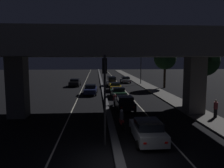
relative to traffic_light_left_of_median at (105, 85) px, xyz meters
name	(u,v)px	position (x,y,z in m)	size (l,w,h in m)	color
ground_plane	(120,168)	(0.66, -3.02, -3.85)	(200.00, 200.00, 0.00)	black
lane_line_left_inner	(84,85)	(-3.09, 31.98, -3.85)	(0.12, 126.00, 0.00)	beige
lane_line_right_inner	(120,85)	(4.40, 31.98, -3.85)	(0.12, 126.00, 0.00)	beige
median_divider	(102,84)	(0.66, 31.98, -3.74)	(0.52, 126.00, 0.22)	#4C4C51
sidewalk_right	(152,89)	(9.53, 24.98, -3.78)	(2.68, 126.00, 0.13)	#5B5956
elevated_overpass	(109,48)	(0.66, 7.25, 2.60)	(23.59, 12.75, 8.51)	#5B5956
traffic_light_left_of_median	(105,85)	(0.00, 0.00, 0.00)	(0.30, 0.49, 5.68)	black
street_lamp	(139,61)	(8.57, 32.49, 1.01)	(2.80, 0.32, 8.14)	#2D2D30
car_silver_lead	(147,131)	(2.81, 0.29, -3.10)	(1.95, 4.01, 1.46)	gray
car_black_second	(125,103)	(2.47, 9.29, -3.06)	(2.05, 3.99, 1.51)	black
car_dark_green_third	(118,92)	(2.60, 17.27, -3.14)	(2.12, 4.45, 1.40)	black
car_taxi_yellow_fourth	(115,86)	(2.73, 23.52, -3.10)	(2.13, 4.59, 1.41)	gold
car_white_fifth	(111,81)	(2.50, 29.55, -2.85)	(1.97, 4.16, 1.91)	silver
car_silver_sixth	(125,80)	(6.11, 35.55, -3.12)	(2.09, 4.75, 1.38)	gray
car_dark_blue_lead_oncoming	(91,89)	(-1.38, 19.87, -3.09)	(2.08, 4.81, 1.49)	#141938
car_black_second_oncoming	(75,82)	(-4.73, 29.84, -3.07)	(2.20, 4.03, 1.46)	black
motorcycle_red_filtering_near	(122,120)	(1.45, 3.31, -3.21)	(0.34, 1.79, 1.50)	black
motorcycle_white_filtering_mid	(114,101)	(1.54, 11.31, -3.22)	(0.33, 1.85, 1.48)	black
pedestrian_on_sidewalk	(216,109)	(10.28, 5.30, -2.92)	(0.36, 0.36, 1.61)	black
roadside_tree_kerbside_near	(204,61)	(12.48, 12.21, 1.27)	(3.65, 3.65, 6.97)	#2D2116
roadside_tree_kerbside_mid	(165,59)	(12.22, 26.39, 1.58)	(4.07, 4.07, 7.50)	#2D2116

